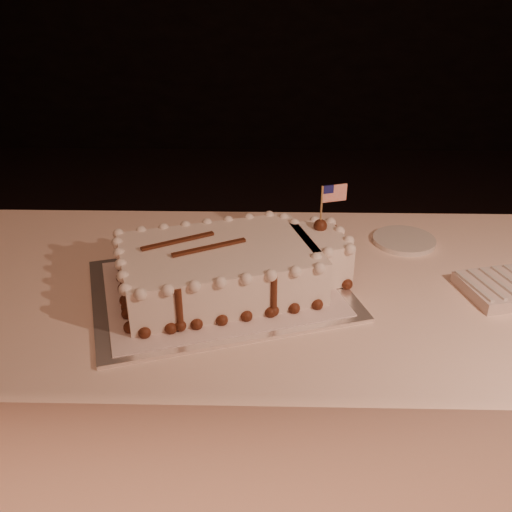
{
  "coord_description": "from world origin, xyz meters",
  "views": [
    {
      "loc": [
        -0.1,
        -0.51,
        1.41
      ],
      "look_at": [
        -0.13,
        0.56,
        0.84
      ],
      "focal_mm": 40.0,
      "sensor_mm": 36.0,
      "label": 1
    }
  ],
  "objects_px": {
    "banquet_table": "(306,408)",
    "napkin_stack": "(510,287)",
    "sheet_cake": "(232,266)",
    "side_plate": "(404,240)",
    "cake_board": "(220,289)"
  },
  "relations": [
    {
      "from": "cake_board",
      "to": "side_plate",
      "type": "xyz_separation_m",
      "value": [
        0.46,
        0.25,
        0.0
      ]
    },
    {
      "from": "cake_board",
      "to": "napkin_stack",
      "type": "xyz_separation_m",
      "value": [
        0.64,
        0.01,
        0.01
      ]
    },
    {
      "from": "banquet_table",
      "to": "napkin_stack",
      "type": "relative_size",
      "value": 10.4
    },
    {
      "from": "sheet_cake",
      "to": "side_plate",
      "type": "height_order",
      "value": "sheet_cake"
    },
    {
      "from": "banquet_table",
      "to": "cake_board",
      "type": "xyz_separation_m",
      "value": [
        -0.21,
        -0.04,
        0.38
      ]
    },
    {
      "from": "cake_board",
      "to": "sheet_cake",
      "type": "xyz_separation_m",
      "value": [
        0.03,
        0.01,
        0.05
      ]
    },
    {
      "from": "side_plate",
      "to": "cake_board",
      "type": "bearing_deg",
      "value": -151.31
    },
    {
      "from": "cake_board",
      "to": "napkin_stack",
      "type": "relative_size",
      "value": 2.37
    },
    {
      "from": "napkin_stack",
      "to": "cake_board",
      "type": "bearing_deg",
      "value": -179.34
    },
    {
      "from": "banquet_table",
      "to": "side_plate",
      "type": "bearing_deg",
      "value": 40.3
    },
    {
      "from": "banquet_table",
      "to": "cake_board",
      "type": "height_order",
      "value": "cake_board"
    },
    {
      "from": "sheet_cake",
      "to": "side_plate",
      "type": "relative_size",
      "value": 3.37
    },
    {
      "from": "cake_board",
      "to": "sheet_cake",
      "type": "bearing_deg",
      "value": 0.49
    },
    {
      "from": "cake_board",
      "to": "sheet_cake",
      "type": "distance_m",
      "value": 0.06
    },
    {
      "from": "banquet_table",
      "to": "side_plate",
      "type": "height_order",
      "value": "side_plate"
    }
  ]
}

